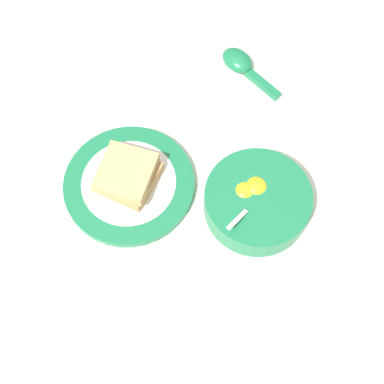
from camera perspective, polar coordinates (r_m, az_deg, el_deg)
ground_plane at (r=0.95m, az=0.00°, el=6.25°), size 3.00×3.00×0.00m
egg_bowl at (r=0.87m, az=6.95°, el=-0.98°), size 0.17×0.17×0.08m
toast_plate at (r=0.90m, az=-6.72°, el=0.82°), size 0.22×0.22×0.02m
toast_sandwich at (r=0.88m, az=-6.87°, el=1.79°), size 0.12×0.12×0.04m
soup_spoon at (r=1.03m, az=5.25°, el=13.46°), size 0.14×0.09×0.03m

